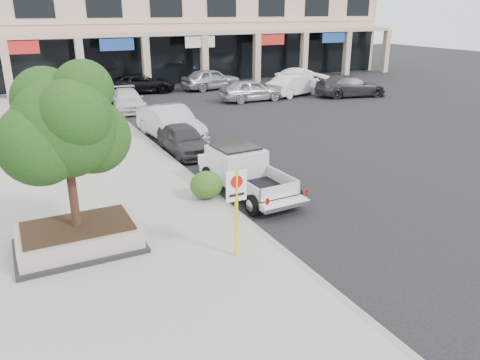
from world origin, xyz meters
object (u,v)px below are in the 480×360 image
(curb_car_c, at_px, (127,100))
(lot_car_f, at_px, (303,77))
(lot_car_e, at_px, (211,79))
(pickup_truck, at_px, (248,173))
(curb_car_a, at_px, (184,139))
(planter, at_px, (79,237))
(lot_car_a, at_px, (251,90))
(lot_car_c, at_px, (351,86))
(curb_car_d, at_px, (117,93))
(no_parking_sign, at_px, (236,202))
(planter_tree, at_px, (69,126))
(lot_car_d, at_px, (142,83))
(lot_car_b, at_px, (294,85))
(curb_car_b, at_px, (170,123))

(curb_car_c, height_order, lot_car_f, lot_car_f)
(lot_car_e, xyz_separation_m, lot_car_f, (7.51, -1.99, -0.09))
(pickup_truck, xyz_separation_m, curb_car_a, (-0.29, 5.62, -0.11))
(planter, distance_m, lot_car_a, 22.60)
(planter, distance_m, lot_car_c, 26.95)
(curb_car_d, bearing_deg, no_parking_sign, -92.20)
(planter, relative_size, curb_car_c, 0.70)
(pickup_truck, xyz_separation_m, curb_car_d, (-0.20, 19.05, -0.09))
(lot_car_f, bearing_deg, planter_tree, 145.56)
(no_parking_sign, relative_size, lot_car_a, 0.51)
(planter, xyz_separation_m, planter_tree, (0.13, 0.15, 2.94))
(planter_tree, height_order, lot_car_d, planter_tree)
(lot_car_e, distance_m, lot_car_f, 7.77)
(lot_car_c, height_order, lot_car_d, lot_car_c)
(lot_car_a, relative_size, lot_car_b, 0.96)
(curb_car_c, height_order, lot_car_b, lot_car_b)
(no_parking_sign, relative_size, lot_car_b, 0.49)
(curb_car_c, height_order, lot_car_c, lot_car_c)
(curb_car_d, xyz_separation_m, lot_car_b, (12.62, -2.87, 0.09))
(pickup_truck, bearing_deg, curb_car_a, 89.96)
(curb_car_b, height_order, lot_car_d, curb_car_b)
(planter_tree, distance_m, curb_car_b, 11.67)
(planter, bearing_deg, lot_car_f, 44.94)
(lot_car_a, height_order, lot_car_c, lot_car_c)
(no_parking_sign, bearing_deg, curb_car_c, 83.55)
(lot_car_e, relative_size, lot_car_f, 1.08)
(planter_tree, xyz_separation_m, lot_car_e, (13.82, 23.25, -2.58))
(lot_car_c, bearing_deg, curb_car_c, 94.95)
(pickup_truck, relative_size, lot_car_e, 1.00)
(lot_car_e, height_order, lot_car_f, lot_car_e)
(lot_car_f, bearing_deg, lot_car_e, 85.84)
(planter_tree, relative_size, lot_car_c, 0.75)
(planter, height_order, planter_tree, planter_tree)
(planter_tree, xyz_separation_m, lot_car_f, (21.33, 21.26, -2.67))
(lot_car_a, bearing_deg, lot_car_e, 5.89)
(curb_car_d, height_order, lot_car_f, lot_car_f)
(curb_car_a, distance_m, lot_car_c, 18.25)
(pickup_truck, xyz_separation_m, lot_car_e, (8.00, 21.66, 0.06))
(planter, xyz_separation_m, lot_car_d, (8.47, 24.29, 0.25))
(curb_car_c, height_order, curb_car_d, curb_car_d)
(lot_car_e, bearing_deg, lot_car_b, -149.19)
(planter_tree, bearing_deg, lot_car_d, 70.94)
(curb_car_a, distance_m, lot_car_a, 13.32)
(curb_car_c, distance_m, lot_car_b, 12.56)
(curb_car_b, bearing_deg, curb_car_d, 86.29)
(planter, height_order, curb_car_b, curb_car_b)
(curb_car_a, xyz_separation_m, lot_car_f, (15.80, 14.05, 0.08))
(lot_car_c, relative_size, lot_car_d, 1.03)
(planter, height_order, curb_car_a, curb_car_a)
(lot_car_d, relative_size, lot_car_e, 1.06)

